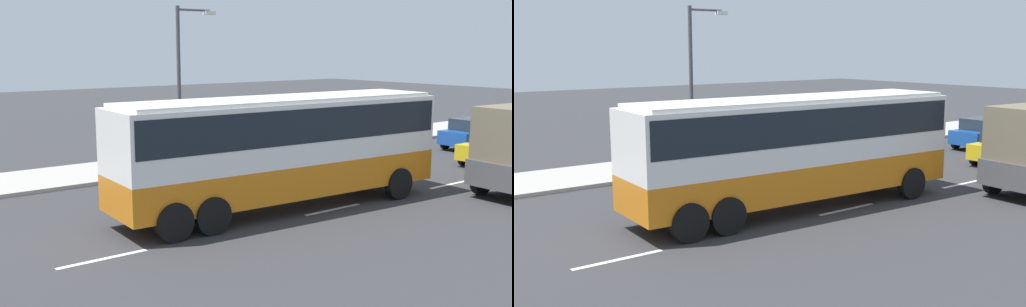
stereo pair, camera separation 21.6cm
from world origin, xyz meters
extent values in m
plane|color=#333335|center=(0.00, 0.00, 0.00)|extent=(120.00, 120.00, 0.00)
cube|color=#A8A399|center=(0.00, 8.18, 0.07)|extent=(80.00, 4.00, 0.15)
cube|color=white|center=(-7.90, -1.87, 0.00)|extent=(2.40, 0.16, 0.01)
cube|color=white|center=(0.06, -1.87, 0.00)|extent=(2.40, 0.16, 0.01)
cube|color=white|center=(6.30, -1.87, 0.00)|extent=(2.40, 0.16, 0.01)
cube|color=orange|center=(-1.18, -0.77, 1.08)|extent=(11.58, 3.10, 1.06)
cube|color=white|center=(-1.18, -0.77, 2.57)|extent=(11.58, 3.10, 1.92)
cube|color=black|center=(-1.18, -0.77, 2.86)|extent=(11.35, 3.12, 1.06)
cube|color=black|center=(4.50, -1.07, 2.67)|extent=(0.24, 2.29, 1.54)
cube|color=white|center=(-1.18, -0.77, 3.60)|extent=(11.11, 2.92, 0.12)
cylinder|color=black|center=(3.01, 0.21, 0.55)|extent=(1.11, 0.36, 1.10)
cylinder|color=black|center=(2.88, -2.18, 0.55)|extent=(1.11, 0.36, 1.10)
cylinder|color=black|center=(-4.44, 0.60, 0.55)|extent=(1.11, 0.36, 1.10)
cylinder|color=black|center=(-4.57, -1.78, 0.55)|extent=(1.11, 0.36, 1.10)
cylinder|color=black|center=(-5.64, 0.67, 0.55)|extent=(1.11, 0.36, 1.10)
cylinder|color=black|center=(-5.76, -1.72, 0.55)|extent=(1.11, 0.36, 1.10)
cylinder|color=black|center=(5.81, -3.52, 0.48)|extent=(0.97, 0.34, 0.96)
cube|color=#194799|center=(14.87, 2.59, 0.67)|extent=(4.56, 1.82, 0.70)
cube|color=#1E2833|center=(14.61, 2.59, 1.31)|extent=(2.52, 1.65, 0.58)
cylinder|color=black|center=(16.50, 3.40, 0.32)|extent=(0.64, 0.21, 0.64)
cylinder|color=black|center=(16.47, 1.73, 0.32)|extent=(0.64, 0.21, 0.64)
cylinder|color=black|center=(13.27, 3.45, 0.32)|extent=(0.64, 0.21, 0.64)
cylinder|color=black|center=(13.24, 1.78, 0.32)|extent=(0.64, 0.21, 0.64)
cube|color=gold|center=(11.81, -0.72, 0.67)|extent=(4.70, 1.93, 0.69)
cube|color=#1E2833|center=(11.63, -0.72, 1.24)|extent=(2.59, 1.76, 0.46)
cylinder|color=black|center=(13.49, 0.20, 0.32)|extent=(0.64, 0.21, 0.64)
cylinder|color=black|center=(10.11, 0.17, 0.32)|extent=(0.64, 0.21, 0.64)
cylinder|color=black|center=(10.12, -1.64, 0.32)|extent=(0.64, 0.21, 0.64)
cylinder|color=black|center=(-2.36, 8.06, 0.53)|extent=(0.14, 0.14, 0.76)
cylinder|color=black|center=(-2.49, 8.15, 0.53)|extent=(0.14, 0.14, 0.76)
cylinder|color=gold|center=(-2.43, 8.11, 1.20)|extent=(0.32, 0.32, 0.57)
sphere|color=brown|center=(-2.43, 8.11, 1.59)|extent=(0.21, 0.21, 0.21)
cylinder|color=#47474C|center=(-0.81, 6.41, 3.52)|extent=(0.16, 0.16, 6.73)
cylinder|color=#47474C|center=(-0.05, 6.41, 6.73)|extent=(1.53, 0.10, 0.10)
cube|color=silver|center=(0.72, 6.41, 6.63)|extent=(0.50, 0.24, 0.16)
camera|label=1|loc=(-13.83, -16.04, 5.23)|focal=43.68mm
camera|label=2|loc=(-14.00, -15.91, 5.23)|focal=43.68mm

